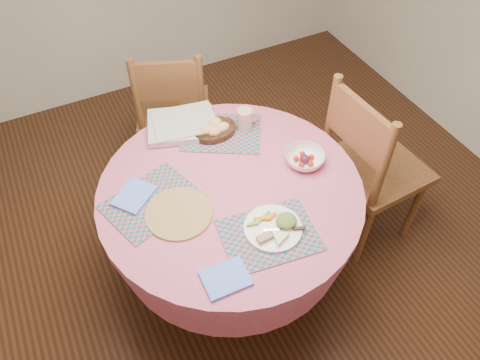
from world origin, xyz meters
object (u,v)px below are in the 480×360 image
object	(u,v)px
bread_bowl	(214,129)
wicker_trivet	(179,213)
chair_back	(173,109)
dining_table	(231,214)
chair_right	(369,165)
dinner_plate	(275,227)
fruit_bowl	(305,159)
latte_mug	(245,119)

from	to	relation	value
bread_bowl	wicker_trivet	bearing A→B (deg)	-131.36
chair_back	dining_table	bearing A→B (deg)	108.35
chair_right	bread_bowl	xyz separation A→B (m)	(-0.73, 0.40, 0.23)
wicker_trivet	dinner_plate	size ratio (longest dim) A/B	1.19
chair_back	fruit_bowl	distance (m)	1.06
dining_table	bread_bowl	size ratio (longest dim) A/B	5.39
chair_right	dinner_plate	xyz separation A→B (m)	(-0.75, -0.27, 0.22)
dining_table	chair_back	size ratio (longest dim) A/B	1.28
fruit_bowl	bread_bowl	bearing A→B (deg)	128.10
wicker_trivet	fruit_bowl	xyz separation A→B (m)	(0.66, 0.02, 0.02)
chair_right	wicker_trivet	size ratio (longest dim) A/B	3.54
wicker_trivet	chair_right	bearing A→B (deg)	0.14
dinner_plate	bread_bowl	size ratio (longest dim) A/B	1.09
bread_bowl	fruit_bowl	distance (m)	0.49
wicker_trivet	dinner_plate	world-z (taller)	dinner_plate
chair_right	wicker_trivet	distance (m)	1.11
chair_back	bread_bowl	xyz separation A→B (m)	(0.03, -0.58, 0.28)
latte_mug	chair_back	bearing A→B (deg)	107.53
dining_table	dinner_plate	world-z (taller)	dinner_plate
chair_right	latte_mug	bearing A→B (deg)	53.68
dining_table	latte_mug	xyz separation A→B (m)	(0.25, 0.34, 0.26)
dining_table	fruit_bowl	world-z (taller)	fruit_bowl
wicker_trivet	dinner_plate	bearing A→B (deg)	-38.49
fruit_bowl	chair_right	bearing A→B (deg)	-2.56
chair_right	chair_back	size ratio (longest dim) A/B	1.10
chair_back	latte_mug	world-z (taller)	chair_back
wicker_trivet	latte_mug	distance (m)	0.64
wicker_trivet	latte_mug	size ratio (longest dim) A/B	2.56
latte_mug	bread_bowl	bearing A→B (deg)	168.10
dining_table	dinner_plate	xyz separation A→B (m)	(0.07, -0.30, 0.22)
dinner_plate	fruit_bowl	size ratio (longest dim) A/B	1.17
chair_right	dinner_plate	distance (m)	0.83
chair_right	dinner_plate	world-z (taller)	chair_right
wicker_trivet	dinner_plate	xyz separation A→B (m)	(0.34, -0.27, 0.02)
chair_back	fruit_bowl	bearing A→B (deg)	130.90
latte_mug	fruit_bowl	size ratio (longest dim) A/B	0.54
wicker_trivet	latte_mug	world-z (taller)	latte_mug
chair_back	dinner_plate	size ratio (longest dim) A/B	3.86
chair_back	dinner_plate	xyz separation A→B (m)	(0.01, -1.25, 0.27)
chair_right	fruit_bowl	size ratio (longest dim) A/B	4.95
wicker_trivet	chair_back	bearing A→B (deg)	71.75
dining_table	bread_bowl	world-z (taller)	bread_bowl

